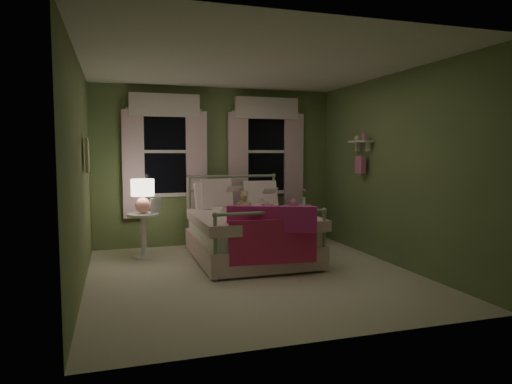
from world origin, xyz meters
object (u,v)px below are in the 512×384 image
object	(u,v)px
child_left	(223,193)
nightstand_right	(299,212)
child_right	(259,190)
bed	(249,233)
teddy_bear	(244,202)
nightstand_left	(143,229)
table_lamp	(143,193)

from	to	relation	value
child_left	nightstand_right	xyz separation A→B (m)	(1.35, 0.29, -0.38)
child_right	bed	bearing A→B (deg)	50.95
bed	child_right	bearing A→B (deg)	56.58
child_right	nightstand_right	size ratio (longest dim) A/B	1.23
child_right	teddy_bear	xyz separation A→B (m)	(-0.28, -0.16, -0.17)
bed	nightstand_left	size ratio (longest dim) A/B	3.13
teddy_bear	nightstand_left	distance (m)	1.52
nightstand_left	table_lamp	bearing A→B (deg)	0.00
table_lamp	nightstand_right	size ratio (longest dim) A/B	0.77
child_right	table_lamp	size ratio (longest dim) A/B	1.60
child_right	nightstand_right	xyz separation A→B (m)	(0.79, 0.29, -0.41)
child_right	nightstand_left	distance (m)	1.82
child_right	nightstand_left	size ratio (longest dim) A/B	1.21
bed	table_lamp	distance (m)	1.65
nightstand_left	nightstand_right	world-z (taller)	same
child_right	teddy_bear	distance (m)	0.36
bed	table_lamp	size ratio (longest dim) A/B	4.13
child_right	nightstand_right	bearing A→B (deg)	-165.15
nightstand_left	teddy_bear	bearing A→B (deg)	-10.52
teddy_bear	table_lamp	size ratio (longest dim) A/B	0.62
bed	child_right	xyz separation A→B (m)	(0.29, 0.43, 0.59)
child_right	teddy_bear	world-z (taller)	child_right
child_left	table_lamp	xyz separation A→B (m)	(-1.17, 0.11, 0.02)
child_right	table_lamp	bearing A→B (deg)	-9.29
table_lamp	nightstand_right	bearing A→B (deg)	4.18
child_right	table_lamp	xyz separation A→B (m)	(-1.73, 0.11, -0.01)
child_left	nightstand_left	xyz separation A→B (m)	(-1.17, 0.11, -0.51)
table_lamp	nightstand_left	bearing A→B (deg)	0.00
table_lamp	bed	bearing A→B (deg)	-20.63
table_lamp	child_left	bearing A→B (deg)	-5.41
child_left	table_lamp	world-z (taller)	child_left
child_left	table_lamp	distance (m)	1.17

